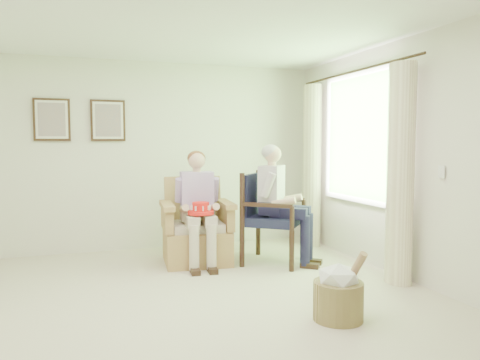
{
  "coord_description": "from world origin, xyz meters",
  "views": [
    {
      "loc": [
        -0.83,
        -3.82,
        1.47
      ],
      "look_at": [
        0.93,
        1.28,
        1.05
      ],
      "focal_mm": 35.0,
      "sensor_mm": 36.0,
      "label": 1
    }
  ],
  "objects_px": {
    "person_dark": "(277,195)",
    "hatbox": "(339,292)",
    "wicker_armchair": "(196,235)",
    "person_wicker": "(198,200)",
    "red_hat": "(201,210)",
    "wood_armchair": "(271,213)"
  },
  "relations": [
    {
      "from": "wood_armchair",
      "to": "person_dark",
      "type": "height_order",
      "value": "person_dark"
    },
    {
      "from": "wicker_armchair",
      "to": "hatbox",
      "type": "height_order",
      "value": "wicker_armchair"
    },
    {
      "from": "person_wicker",
      "to": "red_hat",
      "type": "height_order",
      "value": "person_wicker"
    },
    {
      "from": "red_hat",
      "to": "hatbox",
      "type": "bearing_deg",
      "value": -70.39
    },
    {
      "from": "person_wicker",
      "to": "person_dark",
      "type": "relative_size",
      "value": 0.95
    },
    {
      "from": "wood_armchair",
      "to": "red_hat",
      "type": "xyz_separation_m",
      "value": [
        -0.92,
        -0.08,
        0.1
      ]
    },
    {
      "from": "person_wicker",
      "to": "red_hat",
      "type": "distance_m",
      "value": 0.23
    },
    {
      "from": "person_dark",
      "to": "hatbox",
      "type": "relative_size",
      "value": 2.34
    },
    {
      "from": "person_wicker",
      "to": "hatbox",
      "type": "height_order",
      "value": "person_wicker"
    },
    {
      "from": "wicker_armchair",
      "to": "person_dark",
      "type": "distance_m",
      "value": 1.13
    },
    {
      "from": "wicker_armchair",
      "to": "person_dark",
      "type": "xyz_separation_m",
      "value": [
        0.9,
        -0.44,
        0.52
      ]
    },
    {
      "from": "hatbox",
      "to": "person_wicker",
      "type": "bearing_deg",
      "value": 107.27
    },
    {
      "from": "wood_armchair",
      "to": "hatbox",
      "type": "height_order",
      "value": "wood_armchair"
    },
    {
      "from": "hatbox",
      "to": "wicker_armchair",
      "type": "bearing_deg",
      "value": 106.27
    },
    {
      "from": "person_wicker",
      "to": "hatbox",
      "type": "bearing_deg",
      "value": -67.38
    },
    {
      "from": "red_hat",
      "to": "hatbox",
      "type": "xyz_separation_m",
      "value": [
        0.69,
        -1.93,
        -0.46
      ]
    },
    {
      "from": "wicker_armchair",
      "to": "red_hat",
      "type": "bearing_deg",
      "value": -88.69
    },
    {
      "from": "wicker_armchair",
      "to": "person_wicker",
      "type": "xyz_separation_m",
      "value": [
        0.0,
        -0.14,
        0.46
      ]
    },
    {
      "from": "wicker_armchair",
      "to": "wood_armchair",
      "type": "relative_size",
      "value": 0.96
    },
    {
      "from": "wood_armchair",
      "to": "person_wicker",
      "type": "xyz_separation_m",
      "value": [
        -0.9,
        0.12,
        0.19
      ]
    },
    {
      "from": "red_hat",
      "to": "hatbox",
      "type": "distance_m",
      "value": 2.11
    },
    {
      "from": "person_wicker",
      "to": "hatbox",
      "type": "distance_m",
      "value": 2.31
    }
  ]
}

